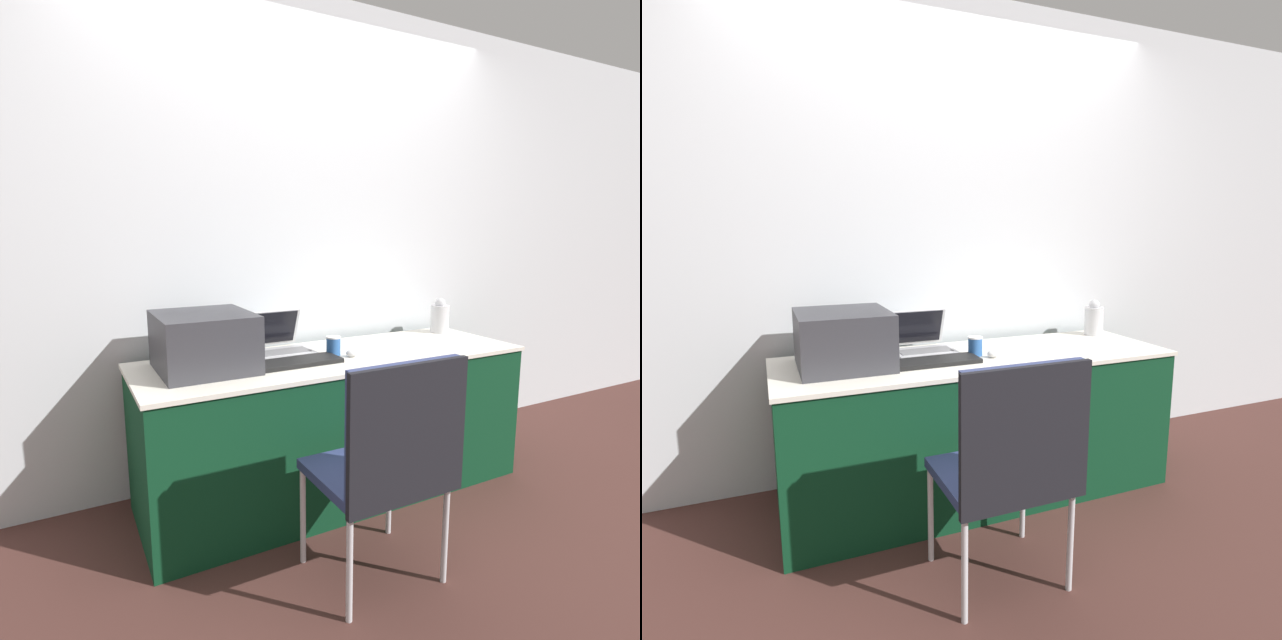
{
  "view_description": "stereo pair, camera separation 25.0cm",
  "coord_description": "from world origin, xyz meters",
  "views": [
    {
      "loc": [
        -1.23,
        -1.82,
        1.36
      ],
      "look_at": [
        -0.07,
        0.35,
        0.92
      ],
      "focal_mm": 28.0,
      "sensor_mm": 36.0,
      "label": 1
    },
    {
      "loc": [
        -1.0,
        -1.93,
        1.36
      ],
      "look_at": [
        -0.07,
        0.35,
        0.92
      ],
      "focal_mm": 28.0,
      "sensor_mm": 36.0,
      "label": 2
    }
  ],
  "objects": [
    {
      "name": "ground_plane",
      "position": [
        0.0,
        0.0,
        0.0
      ],
      "size": [
        14.0,
        14.0,
        0.0
      ],
      "primitive_type": "plane",
      "color": "#472823"
    },
    {
      "name": "table",
      "position": [
        0.0,
        0.32,
        0.37
      ],
      "size": [
        2.0,
        0.66,
        0.74
      ],
      "color": "#0C381E",
      "rests_on": "ground_plane"
    },
    {
      "name": "printer",
      "position": [
        -0.66,
        0.36,
        0.88
      ],
      "size": [
        0.41,
        0.44,
        0.26
      ],
      "color": "#333338",
      "rests_on": "table"
    },
    {
      "name": "mouse",
      "position": [
        0.05,
        0.24,
        0.76
      ],
      "size": [
        0.06,
        0.05,
        0.04
      ],
      "color": "silver",
      "rests_on": "table"
    },
    {
      "name": "metal_pitcher",
      "position": [
        0.86,
        0.52,
        0.83
      ],
      "size": [
        0.11,
        0.11,
        0.21
      ],
      "color": "silver",
      "rests_on": "table"
    },
    {
      "name": "chair",
      "position": [
        -0.19,
        -0.44,
        0.57
      ],
      "size": [
        0.49,
        0.43,
        0.92
      ],
      "color": "navy",
      "rests_on": "ground_plane"
    },
    {
      "name": "external_keyboard",
      "position": [
        -0.25,
        0.25,
        0.75
      ],
      "size": [
        0.41,
        0.16,
        0.02
      ],
      "color": "black",
      "rests_on": "table"
    },
    {
      "name": "laptop_left",
      "position": [
        -0.24,
        0.5,
        0.79
      ],
      "size": [
        0.31,
        0.29,
        0.21
      ],
      "color": "#B7B7BC",
      "rests_on": "table"
    },
    {
      "name": "wall_back",
      "position": [
        0.0,
        0.75,
        1.3
      ],
      "size": [
        8.0,
        0.05,
        2.6
      ],
      "color": "silver",
      "rests_on": "ground_plane"
    },
    {
      "name": "coffee_cup",
      "position": [
        -0.02,
        0.32,
        0.79
      ],
      "size": [
        0.08,
        0.08,
        0.1
      ],
      "color": "#285699",
      "rests_on": "table"
    }
  ]
}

